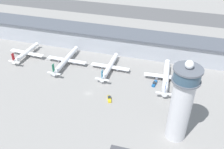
# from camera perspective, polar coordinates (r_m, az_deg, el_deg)

# --- Properties ---
(ground_plane) EXTENTS (1000.00, 1000.00, 0.00)m
(ground_plane) POSITION_cam_1_polar(r_m,az_deg,el_deg) (187.19, -5.37, -4.30)
(ground_plane) COLOR gray
(terminal_building) EXTENTS (277.46, 25.00, 18.76)m
(terminal_building) POSITION_cam_1_polar(r_m,az_deg,el_deg) (237.80, 0.43, 7.80)
(terminal_building) COLOR #A3A8B2
(terminal_building) RESTS_ON ground
(runway_strip) EXTENTS (416.19, 44.00, 0.01)m
(runway_strip) POSITION_cam_1_polar(r_m,az_deg,el_deg) (332.81, 5.30, 14.04)
(runway_strip) COLOR #515154
(runway_strip) RESTS_ON ground
(control_tower) EXTENTS (15.32, 15.32, 53.66)m
(control_tower) POSITION_cam_1_polar(r_m,az_deg,el_deg) (143.73, 15.56, -6.27)
(control_tower) COLOR silver
(control_tower) RESTS_ON ground
(airplane_gate_alpha) EXTENTS (34.11, 35.90, 12.72)m
(airplane_gate_alpha) POSITION_cam_1_polar(r_m,az_deg,el_deg) (240.56, -19.03, 4.72)
(airplane_gate_alpha) COLOR white
(airplane_gate_alpha) RESTS_ON ground
(airplane_gate_bravo) EXTENTS (36.04, 45.44, 12.93)m
(airplane_gate_bravo) POSITION_cam_1_polar(r_m,az_deg,el_deg) (220.67, -10.47, 3.28)
(airplane_gate_bravo) COLOR silver
(airplane_gate_bravo) RESTS_ON ground
(airplane_gate_charlie) EXTENTS (33.16, 40.62, 12.52)m
(airplane_gate_charlie) POSITION_cam_1_polar(r_m,az_deg,el_deg) (208.58, -0.54, 1.80)
(airplane_gate_charlie) COLOR white
(airplane_gate_charlie) RESTS_ON ground
(airplane_gate_delta) EXTENTS (34.84, 45.63, 14.10)m
(airplane_gate_delta) POSITION_cam_1_polar(r_m,az_deg,el_deg) (200.29, 12.27, -0.49)
(airplane_gate_delta) COLOR white
(airplane_gate_delta) RESTS_ON ground
(service_truck_catering) EXTENTS (4.76, 7.45, 2.48)m
(service_truck_catering) POSITION_cam_1_polar(r_m,az_deg,el_deg) (180.27, -0.63, -5.56)
(service_truck_catering) COLOR black
(service_truck_catering) RESTS_ON ground
(service_truck_fuel) EXTENTS (3.54, 8.30, 2.83)m
(service_truck_fuel) POSITION_cam_1_polar(r_m,az_deg,el_deg) (197.12, 9.69, -2.04)
(service_truck_fuel) COLOR black
(service_truck_fuel) RESTS_ON ground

